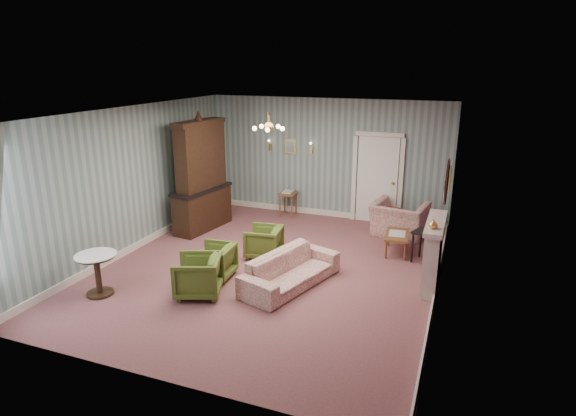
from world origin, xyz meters
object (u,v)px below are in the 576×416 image
at_px(olive_chair_a, 198,274).
at_px(olive_chair_c, 264,240).
at_px(fireplace, 433,253).
at_px(side_table_black, 425,247).
at_px(olive_chair_b, 214,259).
at_px(pedestal_table, 98,274).
at_px(dresser, 201,173).
at_px(coffee_table, 397,243).
at_px(sofa_chintz, 291,264).
at_px(wingback_chair, 400,214).

distance_m(olive_chair_a, olive_chair_c, 1.91).
bearing_deg(fireplace, side_table_black, 102.57).
relative_size(olive_chair_b, pedestal_table, 0.94).
bearing_deg(olive_chair_a, olive_chair_b, 166.40).
distance_m(dresser, pedestal_table, 3.63).
bearing_deg(dresser, fireplace, -3.84).
bearing_deg(side_table_black, coffee_table, 153.49).
distance_m(sofa_chintz, fireplace, 2.45).
xyz_separation_m(olive_chair_a, pedestal_table, (-1.54, -0.58, -0.01)).
bearing_deg(coffee_table, olive_chair_c, -155.22).
bearing_deg(olive_chair_a, sofa_chintz, 103.29).
distance_m(olive_chair_c, fireplace, 3.22).
distance_m(dresser, fireplace, 5.37).
xyz_separation_m(side_table_black, pedestal_table, (-4.91, -3.30, 0.05)).
bearing_deg(sofa_chintz, olive_chair_c, 60.91).
relative_size(olive_chair_c, side_table_black, 1.08).
bearing_deg(olive_chair_c, sofa_chintz, 35.60).
relative_size(olive_chair_a, side_table_black, 1.18).
distance_m(olive_chair_c, sofa_chintz, 1.37).
distance_m(olive_chair_a, coffee_table, 4.11).
bearing_deg(fireplace, coffee_table, 122.41).
height_order(coffee_table, side_table_black, side_table_black).
relative_size(dresser, pedestal_table, 3.66).
relative_size(olive_chair_a, wingback_chair, 0.65).
relative_size(wingback_chair, coffee_table, 1.41).
bearing_deg(dresser, olive_chair_a, -52.47).
distance_m(sofa_chintz, wingback_chair, 3.48).
height_order(olive_chair_b, fireplace, fireplace).
relative_size(dresser, side_table_black, 4.19).
bearing_deg(olive_chair_b, dresser, -149.83).
xyz_separation_m(olive_chair_a, sofa_chintz, (1.31, 0.88, 0.01)).
distance_m(wingback_chair, side_table_black, 1.53).
distance_m(dresser, coffee_table, 4.56).
bearing_deg(fireplace, dresser, 167.58).
relative_size(olive_chair_c, dresser, 0.26).
height_order(wingback_chair, side_table_black, wingback_chair).
bearing_deg(coffee_table, wingback_chair, 96.05).
relative_size(olive_chair_b, wingback_chair, 0.59).
bearing_deg(olive_chair_a, wingback_chair, 125.94).
distance_m(olive_chair_b, dresser, 2.87).
relative_size(olive_chair_b, dresser, 0.26).
relative_size(sofa_chintz, coffee_table, 2.41).
height_order(olive_chair_b, side_table_black, olive_chair_b).
bearing_deg(olive_chair_a, side_table_black, 108.23).
height_order(olive_chair_c, pedestal_table, pedestal_table).
relative_size(olive_chair_c, sofa_chintz, 0.35).
height_order(fireplace, pedestal_table, fireplace).
distance_m(olive_chair_c, coffee_table, 2.68).
bearing_deg(olive_chair_a, dresser, -171.70).
xyz_separation_m(olive_chair_c, wingback_chair, (2.32, 2.20, 0.16)).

